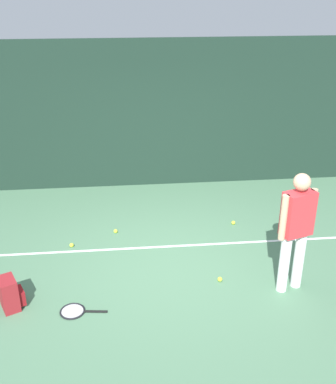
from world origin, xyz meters
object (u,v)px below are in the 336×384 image
(tennis_player, at_px, (296,226))
(tennis_ball_far_left, at_px, (116,231))
(tennis_ball_near_player, at_px, (72,245))
(tennis_ball_by_fence, at_px, (220,279))
(tennis_racket, at_px, (75,311))
(backpack, at_px, (10,294))
(tennis_ball_mid_court, at_px, (233,223))

(tennis_player, height_order, tennis_ball_far_left, tennis_player)
(tennis_player, bearing_deg, tennis_ball_near_player, -42.41)
(tennis_ball_far_left, bearing_deg, tennis_ball_by_fence, -45.93)
(tennis_player, bearing_deg, tennis_racket, -13.79)
(backpack, relative_size, tennis_ball_by_fence, 6.67)
(tennis_ball_near_player, distance_m, tennis_ball_far_left, 0.79)
(tennis_ball_by_fence, height_order, tennis_ball_mid_court, same)
(backpack, relative_size, tennis_ball_mid_court, 6.67)
(tennis_player, distance_m, tennis_racket, 3.05)
(tennis_ball_near_player, distance_m, tennis_ball_by_fence, 2.44)
(backpack, xyz_separation_m, tennis_ball_near_player, (0.64, 1.42, -0.18))
(backpack, height_order, tennis_ball_near_player, backpack)
(tennis_racket, xyz_separation_m, tennis_ball_by_fence, (1.98, 0.47, 0.02))
(tennis_player, distance_m, tennis_ball_by_fence, 1.33)
(tennis_ball_near_player, distance_m, tennis_ball_mid_court, 2.76)
(backpack, distance_m, tennis_ball_mid_court, 3.86)
(tennis_player, relative_size, tennis_ball_by_fence, 25.76)
(tennis_racket, height_order, tennis_ball_by_fence, tennis_ball_by_fence)
(tennis_ball_near_player, bearing_deg, tennis_ball_by_fence, -27.73)
(backpack, relative_size, tennis_ball_far_left, 6.67)
(tennis_ball_near_player, bearing_deg, tennis_ball_far_left, 28.62)
(tennis_racket, height_order, tennis_ball_mid_court, tennis_ball_mid_court)
(tennis_ball_mid_court, relative_size, tennis_ball_far_left, 1.00)
(tennis_ball_by_fence, bearing_deg, tennis_racket, -166.75)
(tennis_player, relative_size, tennis_ball_near_player, 25.76)
(tennis_ball_mid_court, bearing_deg, tennis_racket, -140.84)
(tennis_ball_by_fence, distance_m, tennis_ball_far_left, 2.10)
(backpack, bearing_deg, tennis_ball_mid_court, -85.67)
(backpack, xyz_separation_m, tennis_ball_mid_court, (3.36, 1.90, -0.18))
(tennis_ball_by_fence, height_order, tennis_ball_far_left, same)
(tennis_player, xyz_separation_m, tennis_racket, (-2.89, -0.23, -0.95))
(backpack, distance_m, tennis_ball_near_player, 1.57)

